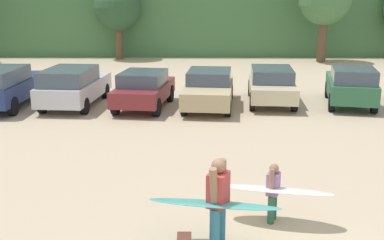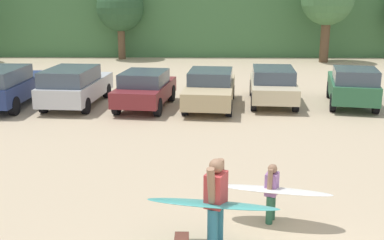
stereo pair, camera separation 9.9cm
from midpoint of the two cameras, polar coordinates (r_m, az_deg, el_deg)
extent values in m
cube|color=#427042|center=(40.20, 1.94, 13.00)|extent=(108.00, 12.00, 6.16)
cylinder|color=brown|center=(33.86, -8.87, 9.11)|extent=(0.50, 0.50, 2.17)
sphere|color=#284C2D|center=(33.71, -9.04, 13.28)|extent=(3.25, 3.25, 3.25)
cylinder|color=brown|center=(33.09, 15.36, 9.09)|extent=(0.60, 0.60, 2.69)
cube|color=navy|center=(20.48, -21.58, 3.57)|extent=(1.98, 4.83, 0.72)
cylinder|color=black|center=(22.29, -21.88, 3.43)|extent=(0.24, 0.72, 0.72)
cylinder|color=black|center=(21.67, -17.85, 3.49)|extent=(0.24, 0.72, 0.72)
cylinder|color=black|center=(18.80, -21.01, 1.56)|extent=(0.24, 0.72, 0.72)
cube|color=silver|center=(19.81, -14.05, 3.67)|extent=(2.20, 4.60, 0.71)
cube|color=#3F4C5B|center=(19.07, -14.82, 5.17)|extent=(1.90, 2.81, 0.58)
cylinder|color=black|center=(21.51, -14.80, 3.51)|extent=(0.27, 0.65, 0.63)
cylinder|color=black|center=(21.01, -10.57, 3.49)|extent=(0.27, 0.65, 0.63)
cylinder|color=black|center=(18.83, -17.79, 1.73)|extent=(0.27, 0.65, 0.63)
cylinder|color=black|center=(18.25, -13.02, 1.66)|extent=(0.27, 0.65, 0.63)
cube|color=maroon|center=(18.86, -5.94, 3.42)|extent=(2.29, 4.15, 0.60)
cube|color=#3F4C5B|center=(18.63, -6.09, 5.04)|extent=(1.89, 2.28, 0.52)
cylinder|color=black|center=(20.35, -7.19, 3.36)|extent=(0.32, 0.72, 0.70)
cylinder|color=black|center=(19.99, -2.81, 3.26)|extent=(0.32, 0.72, 0.70)
cylinder|color=black|center=(17.92, -9.39, 1.72)|extent=(0.32, 0.72, 0.70)
cylinder|color=black|center=(17.51, -4.45, 1.56)|extent=(0.32, 0.72, 0.70)
cube|color=tan|center=(18.95, 1.91, 3.49)|extent=(2.27, 4.80, 0.65)
cube|color=#3F4C5B|center=(19.01, 1.96, 5.30)|extent=(1.89, 2.34, 0.50)
cylinder|color=black|center=(20.58, -0.06, 3.49)|extent=(0.28, 0.63, 0.61)
cylinder|color=black|center=(20.48, 4.51, 3.38)|extent=(0.28, 0.63, 0.61)
cylinder|color=black|center=(17.61, -1.13, 1.54)|extent=(0.28, 0.63, 0.61)
cylinder|color=black|center=(17.49, 4.22, 1.41)|extent=(0.28, 0.63, 0.61)
cube|color=beige|center=(19.87, 9.41, 3.90)|extent=(2.16, 4.53, 0.59)
cube|color=#3F4C5B|center=(19.77, 9.48, 5.47)|extent=(1.85, 2.59, 0.52)
cylinder|color=black|center=(21.31, 6.98, 3.91)|extent=(0.28, 0.73, 0.72)
cylinder|color=black|center=(21.41, 11.28, 3.79)|extent=(0.28, 0.73, 0.72)
cylinder|color=black|center=(18.48, 7.18, 2.23)|extent=(0.28, 0.73, 0.72)
cylinder|color=black|center=(18.60, 12.12, 2.09)|extent=(0.28, 0.73, 0.72)
cube|color=#2D6642|center=(20.30, 18.44, 3.73)|extent=(2.54, 4.29, 0.72)
cube|color=#3F4C5B|center=(19.35, 18.83, 5.10)|extent=(1.97, 2.24, 0.55)
cylinder|color=black|center=(21.59, 15.97, 3.57)|extent=(0.36, 0.73, 0.70)
cylinder|color=black|center=(21.75, 20.08, 3.32)|extent=(0.36, 0.73, 0.70)
cylinder|color=black|center=(19.00, 16.39, 2.07)|extent=(0.36, 0.73, 0.70)
cylinder|color=black|center=(19.18, 21.04, 1.79)|extent=(0.36, 0.73, 0.70)
cylinder|color=teal|center=(8.44, 2.43, -13.10)|extent=(0.19, 0.19, 0.80)
cylinder|color=teal|center=(8.68, 3.11, -12.29)|extent=(0.19, 0.19, 0.80)
cube|color=#B23838|center=(8.26, 2.84, -8.36)|extent=(0.44, 0.49, 0.61)
sphere|color=#8C664C|center=(8.10, 2.88, -5.56)|extent=(0.25, 0.25, 0.25)
cylinder|color=#8C664C|center=(8.00, 2.29, -7.90)|extent=(0.22, 0.28, 0.66)
cylinder|color=#8C664C|center=(8.39, 3.39, -6.81)|extent=(0.19, 0.21, 0.65)
cylinder|color=#26593F|center=(9.52, 9.22, -10.65)|extent=(0.13, 0.13, 0.58)
cylinder|color=#26593F|center=(9.70, 9.52, -10.15)|extent=(0.13, 0.13, 0.58)
cube|color=#9966A5|center=(9.40, 9.50, -7.59)|extent=(0.32, 0.36, 0.44)
sphere|color=#8C664C|center=(9.29, 9.58, -5.81)|extent=(0.18, 0.18, 0.18)
cylinder|color=#8C664C|center=(9.21, 9.29, -7.29)|extent=(0.14, 0.15, 0.47)
cylinder|color=#8C664C|center=(9.51, 9.77, -6.60)|extent=(0.17, 0.23, 0.48)
ellipsoid|color=teal|center=(8.34, 2.38, -10.11)|extent=(2.42, 1.04, 0.23)
ellipsoid|color=white|center=(9.38, 9.87, -8.32)|extent=(2.28, 1.07, 0.19)
camera|label=1|loc=(0.05, -90.22, -0.06)|focal=44.14mm
camera|label=2|loc=(0.05, 89.78, 0.06)|focal=44.14mm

